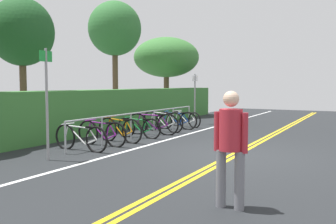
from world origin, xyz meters
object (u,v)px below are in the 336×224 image
bicycle_0 (81,138)px  pedestrian (231,142)px  bicycle_1 (102,133)px  bicycle_7 (185,119)px  bicycle_3 (139,128)px  bicycle_2 (120,130)px  tree_mid (22,33)px  bike_rack (143,118)px  bicycle_6 (176,120)px  bicycle_4 (152,124)px  tree_extra (166,58)px  tree_far_right (115,29)px  bicycle_5 (162,122)px  sign_post_far (195,94)px  sign_post_near (47,94)px

bicycle_0 → pedestrian: size_ratio=1.09×
bicycle_1 → bicycle_7: bicycle_1 is taller
bicycle_3 → bicycle_2: bearing=178.5°
bicycle_2 → tree_mid: (-0.39, 3.62, 3.06)m
bike_rack → bicycle_0: size_ratio=4.07×
pedestrian → bicycle_1: bearing=55.3°
bicycle_7 → tree_mid: tree_mid is taller
bicycle_6 → bicycle_7: size_ratio=1.01×
bicycle_0 → bicycle_3: bicycle_0 is taller
bicycle_6 → bicycle_7: bearing=3.8°
bicycle_4 → tree_extra: tree_extra is taller
bicycle_7 → tree_far_right: bearing=84.7°
bicycle_5 → sign_post_far: 3.01m
bicycle_0 → sign_post_far: size_ratio=0.83×
bicycle_3 → bicycle_6: bicycle_6 is taller
bicycle_1 → pedestrian: 6.01m
bicycle_5 → sign_post_near: sign_post_near is taller
bicycle_6 → sign_post_near: sign_post_near is taller
bicycle_5 → bicycle_6: 0.89m
bicycle_5 → sign_post_far: size_ratio=0.85×
bicycle_2 → sign_post_far: (5.63, 0.06, 0.94)m
tree_far_right → tree_extra: tree_far_right is taller
bicycle_7 → tree_extra: 6.24m
sign_post_far → tree_mid: size_ratio=0.47×
sign_post_far → tree_mid: bearing=149.4°
bicycle_6 → pedestrian: 9.21m
pedestrian → bicycle_4: bearing=38.6°
bicycle_0 → sign_post_near: 1.76m
tree_far_right → tree_extra: bearing=-6.0°
bicycle_5 → bicycle_0: bearing=-179.7°
bike_rack → tree_extra: tree_extra is taller
bicycle_7 → tree_far_right: size_ratio=0.30×
bicycle_1 → bicycle_3: bicycle_1 is taller
bicycle_3 → bicycle_7: size_ratio=1.01×
sign_post_far → bicycle_3: bearing=-178.9°
bicycle_1 → tree_far_right: bearing=32.8°
bike_rack → bicycle_5: 1.40m
bicycle_0 → bicycle_6: bicycle_6 is taller
bike_rack → bicycle_1: (-2.16, 0.02, -0.27)m
bicycle_2 → sign_post_far: 5.71m
pedestrian → tree_extra: bearing=31.7°
sign_post_near → tree_mid: size_ratio=0.55×
sign_post_near → tree_far_right: tree_far_right is taller
bicycle_4 → tree_extra: size_ratio=0.42×
bicycle_2 → pedestrian: (-4.19, -4.87, 0.58)m
tree_mid → tree_extra: 9.43m
bicycle_2 → bicycle_7: 4.56m
bicycle_6 → tree_extra: bearing=31.8°
bicycle_0 → bicycle_3: (2.70, -0.07, -0.01)m
tree_mid → bike_rack: bearing=-63.7°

